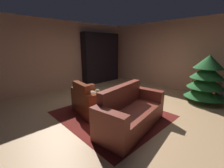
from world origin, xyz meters
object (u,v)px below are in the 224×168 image
object	(u,v)px
coffee_table	(109,98)
book_stack_on_table	(108,95)
bookshelf_unit	(103,58)
bottle_on_table	(110,95)
decorated_tree	(206,79)
couch_red	(130,114)
armchair_red	(90,102)

from	to	relation	value
coffee_table	book_stack_on_table	distance (m)	0.09
bookshelf_unit	bottle_on_table	size ratio (longest dim) A/B	7.96
coffee_table	book_stack_on_table	bearing A→B (deg)	-118.33
bookshelf_unit	book_stack_on_table	world-z (taller)	bookshelf_unit
coffee_table	book_stack_on_table	size ratio (longest dim) A/B	3.63
book_stack_on_table	decorated_tree	bearing A→B (deg)	61.45
bookshelf_unit	couch_red	world-z (taller)	bookshelf_unit
couch_red	bottle_on_table	size ratio (longest dim) A/B	6.59
bottle_on_table	coffee_table	bearing A→B (deg)	139.71
bookshelf_unit	book_stack_on_table	distance (m)	3.71
decorated_tree	coffee_table	bearing A→B (deg)	-118.55
bookshelf_unit	armchair_red	xyz separation A→B (m)	(2.53, -2.61, -0.83)
book_stack_on_table	decorated_tree	xyz separation A→B (m)	(1.48, 2.72, 0.25)
armchair_red	book_stack_on_table	xyz separation A→B (m)	(0.33, 0.33, 0.19)
armchair_red	coffee_table	bearing A→B (deg)	45.62
bookshelf_unit	couch_red	size ratio (longest dim) A/B	1.21
coffee_table	book_stack_on_table	xyz separation A→B (m)	(-0.02, -0.03, 0.08)
armchair_red	decorated_tree	world-z (taller)	decorated_tree
armchair_red	decorated_tree	bearing A→B (deg)	59.24
bottle_on_table	decorated_tree	bearing A→B (deg)	65.06
book_stack_on_table	decorated_tree	distance (m)	3.10
bookshelf_unit	coffee_table	size ratio (longest dim) A/B	3.14
bookshelf_unit	decorated_tree	bearing A→B (deg)	5.76
couch_red	coffee_table	size ratio (longest dim) A/B	2.60
couch_red	coffee_table	distance (m)	0.83
armchair_red	book_stack_on_table	distance (m)	0.50
coffee_table	decorated_tree	distance (m)	3.08
coffee_table	bookshelf_unit	bearing A→B (deg)	141.96
couch_red	decorated_tree	bearing A→B (deg)	77.00
decorated_tree	bookshelf_unit	bearing A→B (deg)	-174.24
couch_red	decorated_tree	size ratio (longest dim) A/B	1.29
couch_red	bottle_on_table	distance (m)	0.71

